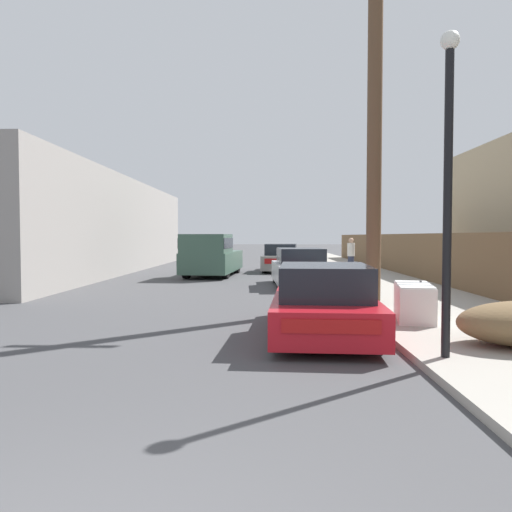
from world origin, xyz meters
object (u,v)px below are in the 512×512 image
Objects in this scene: street_lamp at (448,169)px; car_parked_far at (281,259)px; car_parked_mid at (300,268)px; discarded_fridge at (414,302)px; pickup_truck at (211,255)px; parked_sports_car_red at (323,303)px; utility_pole at (375,126)px; pedestrian at (351,255)px.

car_parked_far is at bearing 95.19° from street_lamp.
discarded_fridge is at bearing -79.86° from car_parked_mid.
street_lamp reaches higher than car_parked_mid.
car_parked_far is at bearing -129.33° from pickup_truck.
car_parked_mid is 7.71m from car_parked_far.
parked_sports_car_red is 1.05× the size of car_parked_far.
car_parked_far is 0.49× the size of utility_pole.
discarded_fridge is at bearing -86.33° from utility_pole.
car_parked_far is 2.74× the size of pedestrian.
discarded_fridge is 0.40× the size of street_lamp.
street_lamp is (-0.31, -6.16, -1.95)m from utility_pole.
pedestrian is at bearing 83.61° from utility_pole.
pedestrian is (3.13, -2.64, 0.28)m from car_parked_far.
discarded_fridge is at bearing 81.10° from street_lamp.
car_parked_mid is 5.74m from pedestrian.
pedestrian reaches higher than parked_sports_car_red.
car_parked_mid is 0.79× the size of pickup_truck.
parked_sports_car_red is 13.70m from pickup_truck.
utility_pole is at bearing 104.35° from discarded_fridge.
parked_sports_car_red is 3.40m from street_lamp.
utility_pole is 10.71m from pedestrian.
parked_sports_car_red is at bearing -101.68° from pedestrian.
car_parked_far is at bearing 108.74° from discarded_fridge.
car_parked_far reaches higher than parked_sports_car_red.
pickup_truck is at bearing 124.86° from discarded_fridge.
utility_pole reaches higher than car_parked_far.
street_lamp is at bearing -79.87° from car_parked_far.
car_parked_mid is at bearing 135.42° from pickup_truck.
pickup_truck is 16.30m from street_lamp.
utility_pole reaches higher than pedestrian.
parked_sports_car_red is at bearing -84.20° from car_parked_far.
parked_sports_car_red reaches higher than discarded_fridge.
car_parked_far is at bearing 94.65° from parked_sports_car_red.
utility_pole is (1.77, 3.98, 4.10)m from parked_sports_car_red.
utility_pole reaches higher than street_lamp.
discarded_fridge is at bearing -94.10° from pedestrian.
street_lamp reaches higher than parked_sports_car_red.
pickup_truck is at bearing -129.30° from car_parked_far.
discarded_fridge is 5.16m from utility_pole.
street_lamp reaches higher than car_parked_far.
pickup_truck is 3.43× the size of pedestrian.
utility_pole is at bearing 69.85° from parked_sports_car_red.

